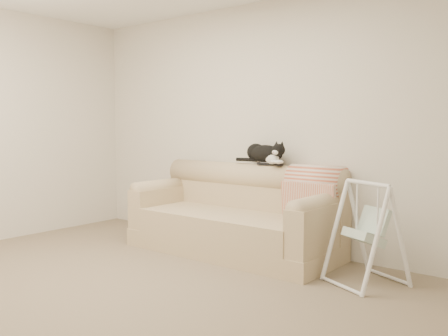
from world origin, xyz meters
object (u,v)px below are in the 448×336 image
remote_b (277,164)px  sofa (237,218)px  remote_a (266,164)px  baby_swing (367,233)px  tuxedo_cat (265,153)px

remote_b → sofa: bearing=-145.8°
remote_a → remote_b: (0.13, 0.01, -0.00)m
baby_swing → remote_a: bearing=163.3°
remote_a → remote_b: remote_a is taller
sofa → remote_a: 0.64m
tuxedo_cat → sofa: bearing=-124.9°
remote_a → remote_b: 0.14m
remote_a → baby_swing: remote_a is taller
remote_a → tuxedo_cat: tuxedo_cat is taller
sofa → baby_swing: size_ratio=2.57×
tuxedo_cat → baby_swing: 1.48m
remote_b → remote_a: bearing=-174.4°
baby_swing → tuxedo_cat: bearing=162.3°
remote_b → baby_swing: bearing=-19.1°
sofa → remote_b: 0.69m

